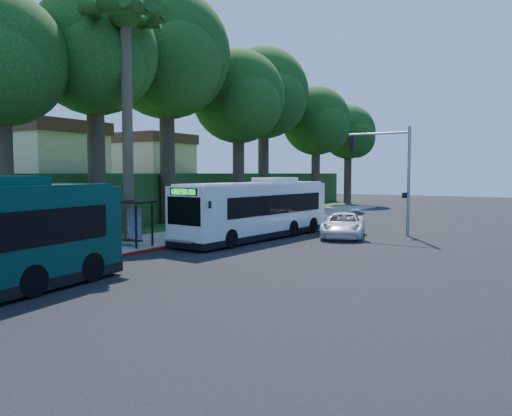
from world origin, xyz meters
The scene contains 18 objects.
ground centered at (0.00, 0.00, 0.00)m, with size 140.00×140.00×0.00m, color black.
sidewalk centered at (-7.30, 0.00, 0.06)m, with size 4.50×70.00×0.12m, color gray.
red_curb centered at (-5.00, -4.00, 0.07)m, with size 0.25×30.00×0.13m, color #9D1911.
grass_verge centered at (-13.00, 5.00, 0.03)m, with size 8.00×70.00×0.06m, color #234719.
bus_shelter centered at (-7.26, -2.86, 1.81)m, with size 3.20×1.51×2.55m.
stop_sign_pole centered at (-5.40, -5.00, 2.08)m, with size 0.35×0.06×3.17m.
traffic_signal_pole centered at (3.78, 10.00, 4.42)m, with size 4.10×0.30×7.00m.
palm_tree centered at (-8.20, -1.50, 12.38)m, with size 4.20×4.20×14.40m.
hillside_backdrop centered at (-26.30, 15.10, 2.44)m, with size 24.00×60.00×8.80m.
tree_0 centered at (-12.40, -0.02, 11.20)m, with size 8.40×8.00×15.70m.
tree_1 centered at (-13.37, 7.98, 12.73)m, with size 10.50×10.00×18.26m.
tree_2 centered at (-11.89, 15.98, 10.48)m, with size 8.82×8.40×15.12m.
tree_3 centered at (-13.88, 23.98, 11.98)m, with size 10.08×9.60×17.28m.
tree_4 centered at (-11.40, 31.98, 9.73)m, with size 8.40×8.00×14.14m.
tree_5 centered at (-10.41, 39.99, 8.96)m, with size 7.35×7.00×12.86m.
tree_6 centered at (-12.91, -6.01, 9.71)m, with size 7.56×7.20×13.74m.
white_bus centered at (-2.84, 3.94, 1.83)m, with size 3.85×12.76×3.74m.
pickup centered at (1.48, 7.28, 0.76)m, with size 2.53×5.49×1.53m, color white.
Camera 1 is at (12.77, -22.28, 4.01)m, focal length 35.00 mm.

